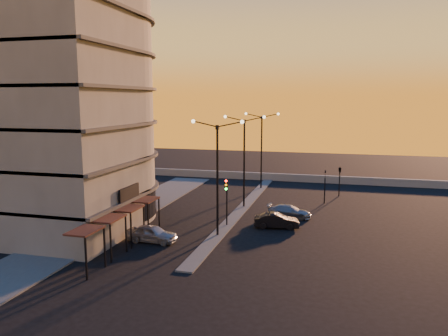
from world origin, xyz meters
TOP-DOWN VIEW (x-y plane):
  - ground at (0.00, 0.00)m, footprint 120.00×120.00m
  - sidewalk_west at (-10.50, 4.00)m, footprint 5.00×40.00m
  - median at (0.00, 10.00)m, footprint 1.20×36.00m
  - parapet at (2.00, 26.00)m, footprint 44.00×0.50m
  - building at (-14.00, 0.03)m, footprint 14.35×17.08m
  - streetlamp_near at (0.00, 0.00)m, footprint 4.32×0.32m
  - streetlamp_mid at (0.00, 10.00)m, footprint 4.32×0.32m
  - streetlamp_far at (0.00, 20.00)m, footprint 4.32×0.32m
  - traffic_light_main at (0.00, 2.87)m, footprint 0.28×0.44m
  - signal_east_a at (8.00, 14.00)m, footprint 0.13×0.16m
  - signal_east_b at (9.50, 18.00)m, footprint 0.42×1.99m
  - car_hatchback at (-4.55, -2.76)m, footprint 4.02×1.72m
  - car_sedan at (4.34, 3.55)m, footprint 4.07×1.94m
  - car_wagon at (4.99, 7.28)m, footprint 4.22×1.92m

SIDE VIEW (x-z plane):
  - ground at x=0.00m, z-range 0.00..0.00m
  - sidewalk_west at x=-10.50m, z-range 0.00..0.12m
  - median at x=0.00m, z-range 0.00..0.12m
  - parapet at x=2.00m, z-range 0.00..1.00m
  - car_wagon at x=4.99m, z-range 0.00..1.20m
  - car_sedan at x=4.34m, z-range 0.00..1.29m
  - car_hatchback at x=-4.55m, z-range 0.00..1.35m
  - signal_east_a at x=8.00m, z-range 0.13..3.73m
  - traffic_light_main at x=0.00m, z-range 0.76..5.01m
  - signal_east_b at x=9.50m, z-range 1.30..4.90m
  - streetlamp_near at x=0.00m, z-range 0.84..10.35m
  - streetlamp_mid at x=0.00m, z-range 0.84..10.35m
  - streetlamp_far at x=0.00m, z-range 0.84..10.35m
  - building at x=-14.00m, z-range -0.59..24.41m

